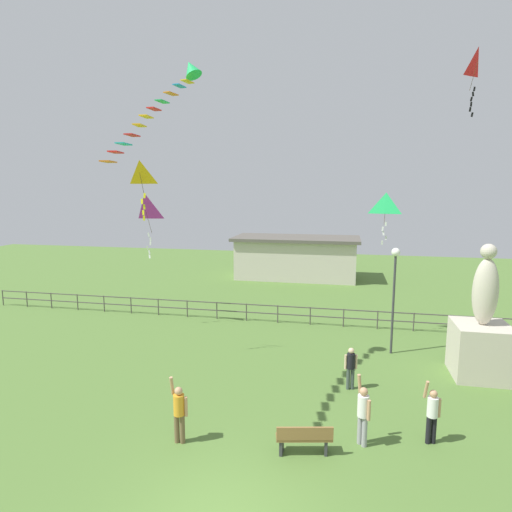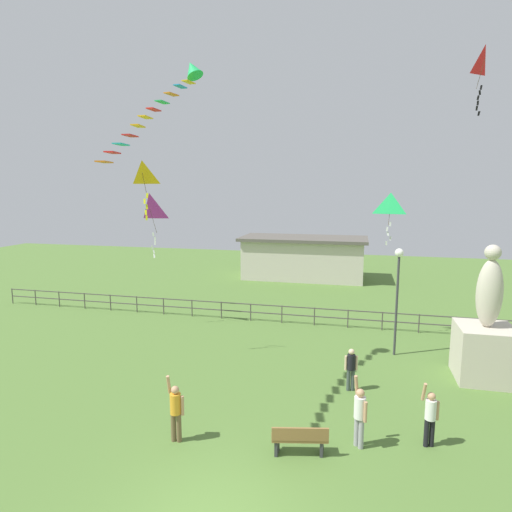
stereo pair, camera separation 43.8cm
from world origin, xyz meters
The scene contains 14 objects.
statue_monument centered at (7.57, 8.99, 1.48)m, with size 1.98×1.98×5.08m.
lamppost centered at (4.54, 10.73, 3.34)m, with size 0.36×0.36×4.61m.
park_bench centered at (1.53, 2.76, 0.46)m, with size 1.55×0.71×0.85m.
person_0 centered at (2.78, 6.90, 0.88)m, with size 0.45×0.28×1.53m.
person_1 centered at (4.95, 4.00, 0.93)m, with size 0.50×0.29×1.85m.
person_3 centered at (3.07, 3.52, 1.00)m, with size 0.40×0.47×1.99m.
person_4 centered at (-1.93, 2.60, 0.97)m, with size 0.50×0.30×1.93m.
kite_0 centered at (-7.13, 11.58, 6.01)m, with size 1.02×1.21×3.17m.
kite_1 centered at (-5.39, 7.72, 7.57)m, with size 0.85×0.52×2.32m.
kite_2 centered at (4.26, 13.17, 6.30)m, with size 1.13×0.57×2.42m.
kite_3 centered at (7.88, 13.56, 12.45)m, with size 0.75×0.69×2.93m.
streamer_kite centered at (-3.10, 6.76, 10.87)m, with size 0.95×6.54×3.98m.
waterfront_railing centered at (-0.26, 14.00, 0.63)m, with size 36.01×0.06×0.95m.
pavilion_building centered at (-1.33, 26.00, 1.68)m, with size 9.90×4.64×3.30m.
Camera 1 is at (2.42, -7.82, 7.02)m, focal length 30.06 mm.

